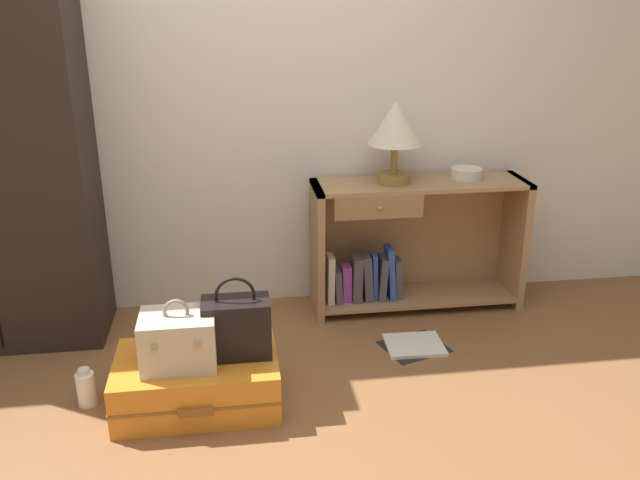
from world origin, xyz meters
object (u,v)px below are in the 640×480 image
Objects in this scene: bookshelf at (406,246)px; suitcase_large at (197,381)px; bottle at (86,388)px; open_book_on_floor at (414,345)px; bowl at (466,173)px; train_case at (178,340)px; table_lamp at (395,128)px; handbag at (237,327)px.

bookshelf is 1.68× the size of suitcase_large.
bookshelf reaches higher than bottle.
bowl is at bearing 52.34° from open_book_on_floor.
train_case is 0.49m from bottle.
bookshelf is at bearing 36.27° from train_case.
bookshelf reaches higher than suitcase_large.
bottle is at bearing -154.24° from bookshelf.
open_book_on_floor is at bearing -127.66° from bowl.
suitcase_large is 1.90× the size of open_book_on_floor.
train_case is (-0.06, -0.04, 0.22)m from suitcase_large.
bowl is at bearing 30.62° from train_case.
suitcase_large is at bearing 32.78° from train_case.
train_case is at bearing -142.01° from table_lamp.
bottle is at bearing -153.37° from table_lamp.
bowl is at bearing 5.22° from table_lamp.
bowl is at bearing 33.60° from handbag.
train_case is at bearing -147.22° from suitcase_large.
suitcase_large is 2.28× the size of train_case.
suitcase_large is 0.30m from handbag.
bowl is 0.46× the size of open_book_on_floor.
open_book_on_floor is (-0.39, -0.51, -0.73)m from bowl.
table_lamp is at bearing 38.27° from suitcase_large.
train_case is 0.83× the size of open_book_on_floor.
table_lamp is 0.62× the size of suitcase_large.
bowl is 1.79m from train_case.
bowl is 0.24× the size of suitcase_large.
bottle is (-1.59, -0.77, -0.27)m from bookshelf.
bookshelf is 0.60m from open_book_on_floor.
train_case is 1.22m from open_book_on_floor.
bowl reaches higher than bottle.
suitcase_large is 1.94× the size of handbag.
open_book_on_floor is (1.05, 0.34, -0.10)m from suitcase_large.
table_lamp reaches higher than train_case.
handbag is (0.24, 0.05, 0.02)m from train_case.
train_case is at bearing -168.49° from handbag.
bowl is 0.98m from open_book_on_floor.
table_lamp is 2.57× the size of bowl.
train_case is at bearing -149.38° from bowl.
handbag reaches higher than bottle.
bottle is at bearing 166.37° from train_case.
suitcase_large is at bearing -177.06° from handbag.
bowl is 0.47× the size of handbag.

